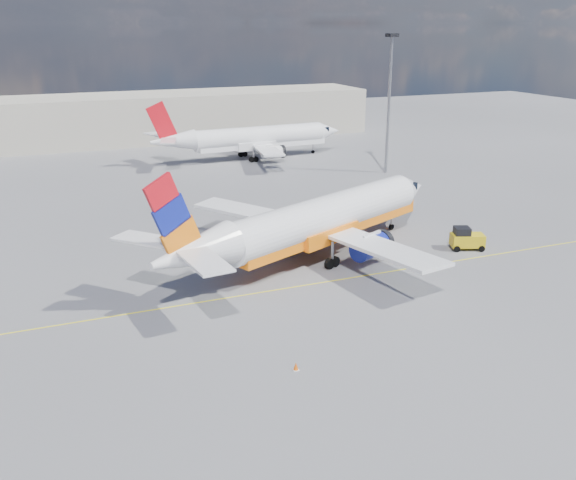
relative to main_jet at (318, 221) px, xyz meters
name	(u,v)px	position (x,y,z in m)	size (l,w,h in m)	color
ground	(336,297)	(-2.31, -8.32, -3.47)	(240.00, 240.00, 0.00)	#5B5B60
taxi_line	(319,283)	(-2.31, -5.32, -3.46)	(70.00, 0.15, 0.01)	yellow
terminal_main	(175,116)	(2.69, 66.68, 0.53)	(70.00, 14.00, 8.00)	beige
main_jet	(318,221)	(0.00, 0.00, 0.00)	(33.69, 25.35, 10.40)	white
second_jet	(253,138)	(9.39, 43.55, -0.33)	(31.10, 24.57, 9.42)	white
gse_tug	(466,239)	(13.64, -3.04, -2.47)	(3.32, 2.71, 2.10)	black
traffic_cone	(296,366)	(-9.40, -17.12, -3.22)	(0.36, 0.36, 0.51)	white
floodlight_mast	(389,91)	(23.28, 27.60, 7.63)	(1.35, 1.35, 18.52)	gray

